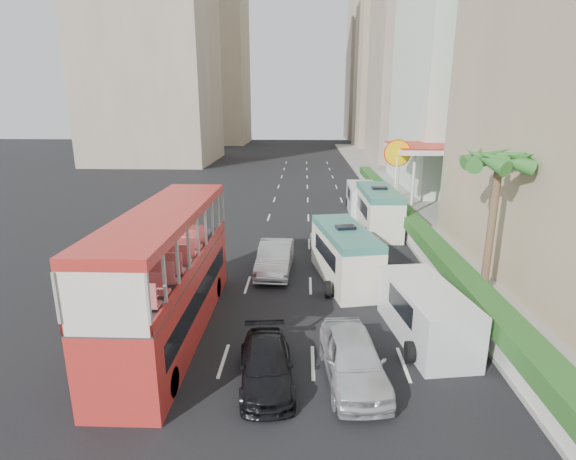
{
  "coord_description": "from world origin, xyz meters",
  "views": [
    {
      "loc": [
        -0.78,
        -16.08,
        8.87
      ],
      "look_at": [
        -1.5,
        4.0,
        3.2
      ],
      "focal_mm": 28.0,
      "sensor_mm": 36.0,
      "label": 1
    }
  ],
  "objects_px": {
    "double_decker_bus": "(168,274)",
    "minibus_near": "(345,255)",
    "car_black": "(266,382)",
    "shell_station": "(428,177)",
    "panel_van_far": "(362,198)",
    "car_silver_lane_b": "(352,379)",
    "palm_tree": "(491,228)",
    "van_asset": "(330,241)",
    "panel_van_near": "(426,313)",
    "minibus_far": "(378,210)",
    "car_silver_lane_a": "(275,272)"
  },
  "relations": [
    {
      "from": "minibus_near",
      "to": "van_asset",
      "type": "bearing_deg",
      "value": 81.33
    },
    {
      "from": "car_black",
      "to": "van_asset",
      "type": "xyz_separation_m",
      "value": [
        2.98,
        15.98,
        0.0
      ]
    },
    {
      "from": "double_decker_bus",
      "to": "minibus_near",
      "type": "bearing_deg",
      "value": 38.25
    },
    {
      "from": "van_asset",
      "to": "panel_van_far",
      "type": "bearing_deg",
      "value": 76.22
    },
    {
      "from": "car_silver_lane_a",
      "to": "palm_tree",
      "type": "xyz_separation_m",
      "value": [
        10.1,
        -2.87,
        3.38
      ]
    },
    {
      "from": "minibus_far",
      "to": "double_decker_bus",
      "type": "bearing_deg",
      "value": -125.81
    },
    {
      "from": "minibus_near",
      "to": "palm_tree",
      "type": "distance_m",
      "value": 6.99
    },
    {
      "from": "car_silver_lane_b",
      "to": "minibus_far",
      "type": "relative_size",
      "value": 0.68
    },
    {
      "from": "van_asset",
      "to": "shell_station",
      "type": "distance_m",
      "value": 13.87
    },
    {
      "from": "car_black",
      "to": "shell_station",
      "type": "xyz_separation_m",
      "value": [
        11.96,
        26.18,
        2.75
      ]
    },
    {
      "from": "minibus_near",
      "to": "palm_tree",
      "type": "height_order",
      "value": "palm_tree"
    },
    {
      "from": "shell_station",
      "to": "panel_van_far",
      "type": "bearing_deg",
      "value": -163.9
    },
    {
      "from": "minibus_far",
      "to": "palm_tree",
      "type": "height_order",
      "value": "palm_tree"
    },
    {
      "from": "car_silver_lane_b",
      "to": "minibus_near",
      "type": "xyz_separation_m",
      "value": [
        0.45,
        8.74,
        1.39
      ]
    },
    {
      "from": "van_asset",
      "to": "double_decker_bus",
      "type": "bearing_deg",
      "value": -112.3
    },
    {
      "from": "car_silver_lane_a",
      "to": "car_black",
      "type": "xyz_separation_m",
      "value": [
        0.35,
        -10.06,
        0.0
      ]
    },
    {
      "from": "panel_van_far",
      "to": "car_black",
      "type": "bearing_deg",
      "value": -102.82
    },
    {
      "from": "shell_station",
      "to": "panel_van_near",
      "type": "bearing_deg",
      "value": -104.61
    },
    {
      "from": "panel_van_near",
      "to": "shell_station",
      "type": "xyz_separation_m",
      "value": [
        6.02,
        23.1,
        1.69
      ]
    },
    {
      "from": "double_decker_bus",
      "to": "panel_van_near",
      "type": "height_order",
      "value": "double_decker_bus"
    },
    {
      "from": "panel_van_far",
      "to": "van_asset",
      "type": "bearing_deg",
      "value": -109.03
    },
    {
      "from": "double_decker_bus",
      "to": "palm_tree",
      "type": "relative_size",
      "value": 1.72
    },
    {
      "from": "panel_van_far",
      "to": "minibus_near",
      "type": "bearing_deg",
      "value": -99.08
    },
    {
      "from": "double_decker_bus",
      "to": "minibus_near",
      "type": "height_order",
      "value": "double_decker_bus"
    },
    {
      "from": "car_black",
      "to": "palm_tree",
      "type": "height_order",
      "value": "palm_tree"
    },
    {
      "from": "car_silver_lane_b",
      "to": "minibus_near",
      "type": "relative_size",
      "value": 0.74
    },
    {
      "from": "panel_van_near",
      "to": "palm_tree",
      "type": "xyz_separation_m",
      "value": [
        3.82,
        4.1,
        2.32
      ]
    },
    {
      "from": "double_decker_bus",
      "to": "palm_tree",
      "type": "bearing_deg",
      "value": 16.16
    },
    {
      "from": "car_silver_lane_b",
      "to": "van_asset",
      "type": "bearing_deg",
      "value": 84.11
    },
    {
      "from": "van_asset",
      "to": "minibus_far",
      "type": "bearing_deg",
      "value": 42.84
    },
    {
      "from": "car_silver_lane_b",
      "to": "palm_tree",
      "type": "xyz_separation_m",
      "value": [
        6.9,
        6.95,
        3.38
      ]
    },
    {
      "from": "panel_van_far",
      "to": "shell_station",
      "type": "bearing_deg",
      "value": 17.3
    },
    {
      "from": "car_silver_lane_b",
      "to": "palm_tree",
      "type": "bearing_deg",
      "value": 39.75
    },
    {
      "from": "double_decker_bus",
      "to": "car_silver_lane_b",
      "type": "bearing_deg",
      "value": -23.15
    },
    {
      "from": "car_silver_lane_a",
      "to": "palm_tree",
      "type": "distance_m",
      "value": 11.03
    },
    {
      "from": "van_asset",
      "to": "palm_tree",
      "type": "bearing_deg",
      "value": -45.91
    },
    {
      "from": "car_silver_lane_b",
      "to": "van_asset",
      "type": "distance_m",
      "value": 15.74
    },
    {
      "from": "minibus_far",
      "to": "shell_station",
      "type": "relative_size",
      "value": 0.86
    },
    {
      "from": "van_asset",
      "to": "panel_van_near",
      "type": "height_order",
      "value": "panel_van_near"
    },
    {
      "from": "minibus_far",
      "to": "shell_station",
      "type": "height_order",
      "value": "shell_station"
    },
    {
      "from": "car_silver_lane_a",
      "to": "shell_station",
      "type": "relative_size",
      "value": 0.62
    },
    {
      "from": "car_black",
      "to": "palm_tree",
      "type": "xyz_separation_m",
      "value": [
        9.76,
        7.18,
        3.38
      ]
    },
    {
      "from": "car_black",
      "to": "minibus_near",
      "type": "distance_m",
      "value": 9.66
    },
    {
      "from": "double_decker_bus",
      "to": "car_silver_lane_a",
      "type": "height_order",
      "value": "double_decker_bus"
    },
    {
      "from": "car_black",
      "to": "van_asset",
      "type": "height_order",
      "value": "van_asset"
    },
    {
      "from": "car_black",
      "to": "shell_station",
      "type": "relative_size",
      "value": 0.53
    },
    {
      "from": "minibus_near",
      "to": "panel_van_far",
      "type": "xyz_separation_m",
      "value": [
        2.82,
        15.53,
        -0.25
      ]
    },
    {
      "from": "double_decker_bus",
      "to": "panel_van_far",
      "type": "bearing_deg",
      "value": 64.51
    },
    {
      "from": "car_silver_lane_b",
      "to": "car_black",
      "type": "bearing_deg",
      "value": 179.26
    },
    {
      "from": "minibus_near",
      "to": "car_silver_lane_b",
      "type": "bearing_deg",
      "value": -104.23
    }
  ]
}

